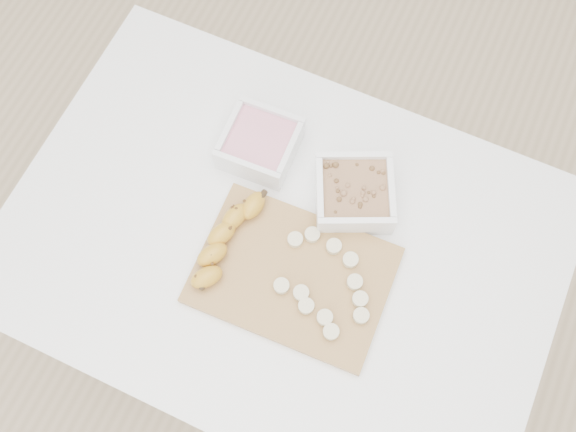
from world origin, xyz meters
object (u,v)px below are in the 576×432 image
at_px(banana, 226,241).
at_px(bowl_yogurt, 260,143).
at_px(table, 282,257).
at_px(bowl_granola, 354,193).
at_px(cutting_board, 293,275).

bearing_deg(banana, bowl_yogurt, 115.28).
relative_size(table, bowl_granola, 5.45).
relative_size(table, cutting_board, 2.97).
xyz_separation_m(bowl_yogurt, cutting_board, (0.16, -0.20, -0.02)).
distance_m(table, bowl_granola, 0.20).
distance_m(bowl_granola, banana, 0.25).
bearing_deg(cutting_board, banana, 179.50).
bearing_deg(bowl_yogurt, banana, -82.27).
bearing_deg(table, cutting_board, -47.44).
distance_m(table, bowl_yogurt, 0.23).
bearing_deg(table, bowl_yogurt, 126.78).
height_order(bowl_yogurt, banana, bowl_yogurt).
relative_size(bowl_granola, cutting_board, 0.55).
bearing_deg(bowl_yogurt, bowl_granola, -6.18).
bearing_deg(table, banana, -150.14).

